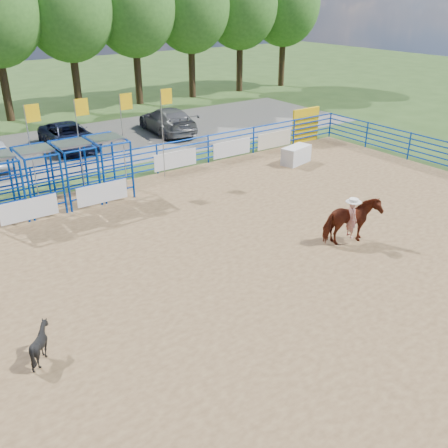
{
  "coord_description": "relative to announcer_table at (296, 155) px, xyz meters",
  "views": [
    {
      "loc": [
        -7.85,
        -11.04,
        8.16
      ],
      "look_at": [
        0.65,
        1.0,
        1.3
      ],
      "focal_mm": 40.0,
      "sensor_mm": 36.0,
      "label": 1
    }
  ],
  "objects": [
    {
      "name": "gravel_strip",
      "position": [
        -9.68,
        9.74,
        -0.47
      ],
      "size": [
        40.0,
        10.0,
        0.01
      ],
      "primitive_type": "cube",
      "color": "slate",
      "rests_on": "ground"
    },
    {
      "name": "arena_dirt",
      "position": [
        -9.68,
        -7.26,
        -0.46
      ],
      "size": [
        30.0,
        20.0,
        0.02
      ],
      "primitive_type": "cube",
      "color": "olive",
      "rests_on": "ground"
    },
    {
      "name": "perimeter_fence",
      "position": [
        -9.68,
        -7.26,
        0.28
      ],
      "size": [
        30.1,
        20.1,
        1.5
      ],
      "color": "#0737AA",
      "rests_on": "ground"
    },
    {
      "name": "announcer_table",
      "position": [
        0.0,
        0.0,
        0.0
      ],
      "size": [
        1.83,
        1.16,
        0.9
      ],
      "primitive_type": "cube",
      "rotation": [
        0.0,
        0.0,
        0.24
      ],
      "color": "silver",
      "rests_on": "arena_dirt"
    },
    {
      "name": "calf",
      "position": [
        -15.57,
        -7.86,
        0.01
      ],
      "size": [
        0.96,
        0.88,
        0.92
      ],
      "primitive_type": "imported",
      "rotation": [
        0.0,
        0.0,
        1.75
      ],
      "color": "black",
      "rests_on": "arena_dirt"
    },
    {
      "name": "chute_assembly",
      "position": [
        -11.58,
        1.57,
        0.79
      ],
      "size": [
        19.32,
        2.41,
        4.2
      ],
      "color": "#0737AA",
      "rests_on": "ground"
    },
    {
      "name": "car_c",
      "position": [
        -8.68,
        9.48,
        0.25
      ],
      "size": [
        2.36,
        5.11,
        1.42
      ],
      "primitive_type": "imported",
      "rotation": [
        0.0,
        0.0,
        0.0
      ],
      "color": "black",
      "rests_on": "gravel_strip"
    },
    {
      "name": "ground",
      "position": [
        -9.68,
        -7.26,
        -0.47
      ],
      "size": [
        120.0,
        120.0,
        0.0
      ],
      "primitive_type": "plane",
      "color": "#365221",
      "rests_on": "ground"
    },
    {
      "name": "horse_and_rider",
      "position": [
        -4.71,
        -7.9,
        0.46
      ],
      "size": [
        2.15,
        1.37,
        2.38
      ],
      "color": "maroon",
      "rests_on": "arena_dirt"
    },
    {
      "name": "car_d",
      "position": [
        -2.36,
        9.41,
        0.33
      ],
      "size": [
        2.71,
        5.6,
        1.57
      ],
      "primitive_type": "imported",
      "rotation": [
        0.0,
        0.0,
        3.05
      ],
      "color": "#535356",
      "rests_on": "gravel_strip"
    }
  ]
}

